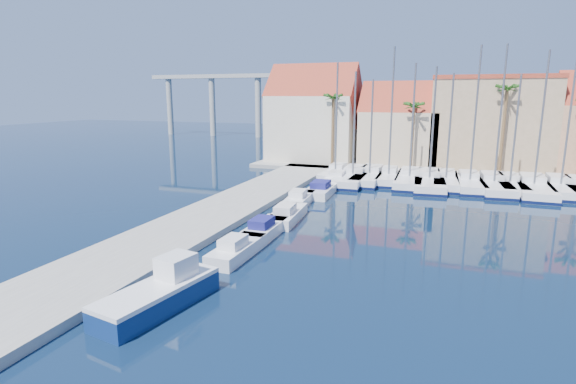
# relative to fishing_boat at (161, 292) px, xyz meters

# --- Properties ---
(ground) EXTENTS (260.00, 260.00, 0.00)m
(ground) POSITION_rel_fishing_boat_xyz_m (3.58, -1.23, -0.73)
(ground) COLOR #081C31
(ground) RESTS_ON ground
(quay_west) EXTENTS (6.00, 77.00, 0.50)m
(quay_west) POSITION_rel_fishing_boat_xyz_m (-5.42, 12.27, -0.48)
(quay_west) COLOR gray
(quay_west) RESTS_ON ground
(shore_north) EXTENTS (54.00, 16.00, 0.50)m
(shore_north) POSITION_rel_fishing_boat_xyz_m (13.58, 46.77, -0.48)
(shore_north) COLOR gray
(shore_north) RESTS_ON ground
(fishing_boat) EXTENTS (3.14, 6.51, 2.19)m
(fishing_boat) POSITION_rel_fishing_boat_xyz_m (0.00, 0.00, 0.00)
(fishing_boat) COLOR navy
(fishing_boat) RESTS_ON ground
(motorboat_west_0) EXTENTS (1.76, 5.28, 1.40)m
(motorboat_west_0) POSITION_rel_fishing_boat_xyz_m (0.35, 7.12, -0.22)
(motorboat_west_0) COLOR white
(motorboat_west_0) RESTS_ON ground
(motorboat_west_1) EXTENTS (1.83, 5.59, 1.40)m
(motorboat_west_1) POSITION_rel_fishing_boat_xyz_m (0.28, 11.58, -0.22)
(motorboat_west_1) COLOR white
(motorboat_west_1) RESTS_ON ground
(motorboat_west_2) EXTENTS (2.31, 6.00, 1.40)m
(motorboat_west_2) POSITION_rel_fishing_boat_xyz_m (0.44, 15.70, -0.22)
(motorboat_west_2) COLOR white
(motorboat_west_2) RESTS_ON ground
(motorboat_west_3) EXTENTS (2.22, 5.69, 1.40)m
(motorboat_west_3) POSITION_rel_fishing_boat_xyz_m (-0.39, 21.23, -0.22)
(motorboat_west_3) COLOR white
(motorboat_west_3) RESTS_ON ground
(motorboat_west_4) EXTENTS (2.49, 7.09, 1.40)m
(motorboat_west_4) POSITION_rel_fishing_boat_xyz_m (0.35, 26.10, -0.22)
(motorboat_west_4) COLOR white
(motorboat_west_4) RESTS_ON ground
(motorboat_west_5) EXTENTS (2.73, 7.04, 1.40)m
(motorboat_west_5) POSITION_rel_fishing_boat_xyz_m (0.36, 32.48, -0.22)
(motorboat_west_5) COLOR white
(motorboat_west_5) RESTS_ON ground
(sailboat_0) EXTENTS (2.45, 8.83, 13.20)m
(sailboat_0) POSITION_rel_fishing_boat_xyz_m (-0.44, 35.25, -0.11)
(sailboat_0) COLOR white
(sailboat_0) RESTS_ON ground
(sailboat_1) EXTENTS (3.30, 12.00, 12.12)m
(sailboat_1) POSITION_rel_fishing_boat_xyz_m (1.93, 33.92, -0.17)
(sailboat_1) COLOR white
(sailboat_1) RESTS_ON ground
(sailboat_2) EXTENTS (3.08, 11.22, 11.32)m
(sailboat_2) POSITION_rel_fishing_boat_xyz_m (3.66, 34.92, -0.17)
(sailboat_2) COLOR white
(sailboat_2) RESTS_ON ground
(sailboat_3) EXTENTS (2.55, 8.70, 14.67)m
(sailboat_3) POSITION_rel_fishing_boat_xyz_m (5.76, 34.85, -0.08)
(sailboat_3) COLOR white
(sailboat_3) RESTS_ON ground
(sailboat_4) EXTENTS (3.17, 10.89, 12.91)m
(sailboat_4) POSITION_rel_fishing_boat_xyz_m (8.07, 34.48, -0.15)
(sailboat_4) COLOR white
(sailboat_4) RESTS_ON ground
(sailboat_5) EXTENTS (3.98, 12.08, 12.50)m
(sailboat_5) POSITION_rel_fishing_boat_xyz_m (10.14, 34.19, -0.16)
(sailboat_5) COLOR white
(sailboat_5) RESTS_ON ground
(sailboat_6) EXTENTS (2.85, 9.75, 11.84)m
(sailboat_6) POSITION_rel_fishing_boat_xyz_m (11.85, 34.69, -0.15)
(sailboat_6) COLOR white
(sailboat_6) RESTS_ON ground
(sailboat_7) EXTENTS (3.46, 10.27, 14.50)m
(sailboat_7) POSITION_rel_fishing_boat_xyz_m (14.20, 34.46, -0.12)
(sailboat_7) COLOR white
(sailboat_7) RESTS_ON ground
(sailboat_8) EXTENTS (3.80, 11.34, 14.50)m
(sailboat_8) POSITION_rel_fishing_boat_xyz_m (16.49, 34.30, -0.13)
(sailboat_8) COLOR white
(sailboat_8) RESTS_ON ground
(sailboat_9) EXTENTS (3.21, 9.72, 11.65)m
(sailboat_9) POSITION_rel_fishing_boat_xyz_m (18.02, 34.54, -0.15)
(sailboat_9) COLOR white
(sailboat_9) RESTS_ON ground
(sailboat_10) EXTENTS (3.45, 12.07, 13.82)m
(sailboat_10) POSITION_rel_fishing_boat_xyz_m (20.22, 34.32, -0.15)
(sailboat_10) COLOR white
(sailboat_10) RESTS_ON ground
(sailboat_11) EXTENTS (2.83, 10.52, 13.13)m
(sailboat_11) POSITION_rel_fishing_boat_xyz_m (22.69, 35.02, -0.14)
(sailboat_11) COLOR white
(sailboat_11) RESTS_ON ground
(building_0) EXTENTS (12.30, 9.00, 13.50)m
(building_0) POSITION_rel_fishing_boat_xyz_m (-6.42, 45.77, 5.80)
(building_0) COLOR beige
(building_0) RESTS_ON shore_north
(building_1) EXTENTS (10.30, 8.00, 11.00)m
(building_1) POSITION_rel_fishing_boat_xyz_m (5.58, 45.77, 4.57)
(building_1) COLOR beige
(building_1) RESTS_ON shore_north
(building_2) EXTENTS (14.20, 10.20, 11.50)m
(building_2) POSITION_rel_fishing_boat_xyz_m (16.58, 46.77, 5.53)
(building_2) COLOR tan
(building_2) RESTS_ON shore_north
(palm_0) EXTENTS (2.60, 2.60, 10.15)m
(palm_0) POSITION_rel_fishing_boat_xyz_m (-2.42, 40.77, 8.35)
(palm_0) COLOR brown
(palm_0) RESTS_ON shore_north
(palm_1) EXTENTS (2.60, 2.60, 9.15)m
(palm_1) POSITION_rel_fishing_boat_xyz_m (7.58, 40.77, 7.41)
(palm_1) COLOR brown
(palm_1) RESTS_ON shore_north
(palm_2) EXTENTS (2.60, 2.60, 11.15)m
(palm_2) POSITION_rel_fishing_boat_xyz_m (17.58, 40.77, 9.29)
(palm_2) COLOR brown
(palm_2) RESTS_ON shore_north
(viaduct) EXTENTS (48.00, 2.20, 14.45)m
(viaduct) POSITION_rel_fishing_boat_xyz_m (-35.49, 80.77, 9.52)
(viaduct) COLOR #9E9E99
(viaduct) RESTS_ON ground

